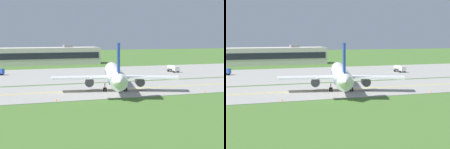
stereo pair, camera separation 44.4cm
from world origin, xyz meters
TOP-DOWN VIEW (x-y plane):
  - ground_plane at (0.00, 0.00)m, footprint 500.00×500.00m
  - taxiway_strip at (0.00, 0.00)m, footprint 240.00×28.00m
  - apron_pad at (10.00, 42.00)m, footprint 140.00×52.00m
  - taxiway_centreline at (0.00, 0.00)m, footprint 220.00×0.60m
  - airplane_lead at (-7.36, -2.07)m, footprint 31.80×38.74m
  - service_truck_fuel at (31.28, 37.19)m, footprint 2.63×6.11m
  - terminal_building at (-5.89, 92.64)m, footprint 49.32×12.88m
  - traffic_cone_near_edge at (-25.13, -13.30)m, footprint 0.44×0.44m
  - traffic_cone_mid_edge at (12.55, -12.91)m, footprint 0.44×0.44m

SIDE VIEW (x-z plane):
  - ground_plane at x=0.00m, z-range 0.00..0.00m
  - taxiway_strip at x=0.00m, z-range 0.00..0.10m
  - apron_pad at x=10.00m, z-range 0.00..0.10m
  - taxiway_centreline at x=0.00m, z-range 0.10..0.11m
  - traffic_cone_near_edge at x=-25.13m, z-range 0.00..0.60m
  - traffic_cone_mid_edge at x=12.55m, z-range 0.00..0.60m
  - service_truck_fuel at x=31.28m, z-range 0.21..2.86m
  - terminal_building at x=-5.89m, z-range -0.58..8.74m
  - airplane_lead at x=-7.36m, z-range -2.22..10.48m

